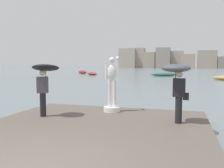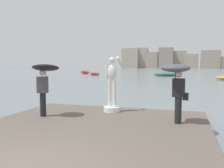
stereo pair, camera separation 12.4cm
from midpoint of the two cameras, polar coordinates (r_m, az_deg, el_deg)
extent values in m
plane|color=slate|center=(43.70, 12.86, 1.66)|extent=(400.00, 400.00, 0.00)
cube|color=#60564C|center=(6.41, -10.13, -14.82)|extent=(7.19, 9.68, 0.40)
cylinder|color=white|center=(9.81, -0.36, -6.02)|extent=(0.69, 0.69, 0.20)
cylinder|color=white|center=(9.74, -0.92, -2.26)|extent=(0.15, 0.15, 1.09)
cylinder|color=white|center=(9.68, 0.21, -2.31)|extent=(0.15, 0.15, 1.09)
ellipsoid|color=white|center=(9.64, -0.36, 2.80)|extent=(0.38, 0.26, 0.63)
sphere|color=white|center=(9.63, -0.36, 5.76)|extent=(0.24, 0.24, 0.24)
cylinder|color=white|center=(9.71, -1.72, 3.09)|extent=(0.10, 0.10, 0.62)
cylinder|color=white|center=(9.83, 1.33, 5.47)|extent=(0.10, 0.59, 0.40)
cylinder|color=black|center=(9.23, -16.59, -4.77)|extent=(0.22, 0.22, 0.88)
cube|color=#47424C|center=(9.14, -16.70, -0.19)|extent=(0.44, 0.35, 0.60)
sphere|color=beige|center=(9.11, -16.77, 2.60)|extent=(0.21, 0.21, 0.21)
cylinder|color=#262626|center=(9.13, -15.96, 1.80)|extent=(0.02, 0.02, 0.53)
ellipsoid|color=black|center=(9.12, -16.00, 3.77)|extent=(1.24, 1.26, 0.37)
cylinder|color=black|center=(8.13, 15.25, -6.03)|extent=(0.22, 0.22, 0.88)
cube|color=black|center=(8.02, 15.37, -0.83)|extent=(0.40, 0.28, 0.60)
sphere|color=beige|center=(7.99, 15.44, 2.34)|extent=(0.21, 0.21, 0.21)
cylinder|color=#262626|center=(8.05, 14.61, 1.40)|extent=(0.02, 0.02, 0.51)
ellipsoid|color=#4C4C56|center=(8.04, 14.66, 3.71)|extent=(1.03, 1.04, 0.29)
cube|color=black|center=(8.05, 16.90, -2.86)|extent=(0.19, 0.12, 0.24)
ellipsoid|color=#9E2D28|center=(49.99, -4.89, 2.50)|extent=(3.42, 3.10, 0.60)
ellipsoid|color=#9E2D28|center=(57.47, -7.18, 2.88)|extent=(3.77, 3.44, 0.80)
ellipsoid|color=#336B5B|center=(46.46, 12.43, 2.28)|extent=(5.47, 3.65, 0.70)
cube|color=#A89989|center=(138.70, 3.83, 6.18)|extent=(9.38, 7.95, 11.11)
cube|color=#A89989|center=(139.90, 5.83, 6.21)|extent=(9.70, 6.80, 11.39)
cube|color=gray|center=(135.74, 9.00, 5.66)|extent=(6.35, 7.26, 8.76)
cube|color=gray|center=(132.05, 12.10, 6.12)|extent=(7.50, 6.00, 10.97)
cube|color=#A89989|center=(137.86, 15.04, 5.68)|extent=(8.43, 5.98, 9.43)
cube|color=#A89989|center=(136.97, 17.65, 5.26)|extent=(7.63, 6.09, 7.66)
cube|color=gray|center=(134.14, 21.81, 5.50)|extent=(9.46, 4.81, 9.29)
camera|label=1|loc=(0.06, -90.38, -0.03)|focal=38.12mm
camera|label=2|loc=(0.06, 89.62, 0.03)|focal=38.12mm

